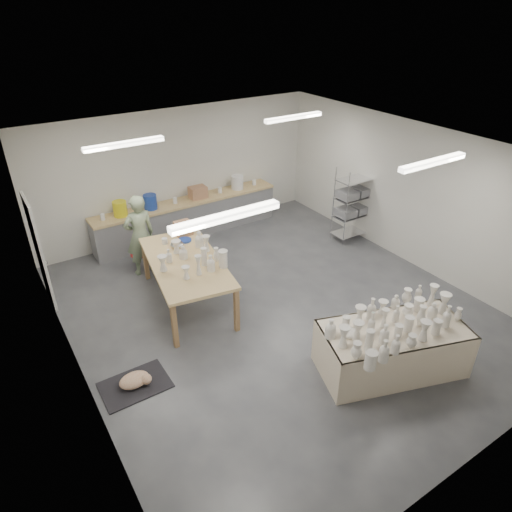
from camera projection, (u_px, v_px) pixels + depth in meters
room at (269, 208)px, 7.59m from camera, size 8.00×8.02×3.00m
back_counter at (188, 216)px, 11.04m from camera, size 4.60×0.60×1.24m
wire_shelf at (353, 203)px, 10.68m from camera, size 0.88×0.48×1.80m
drying_table at (392, 346)px, 7.02m from camera, size 2.44×1.74×1.16m
work_table at (187, 258)px, 8.40m from camera, size 1.62×2.63×1.30m
rug at (135, 385)px, 6.90m from camera, size 1.00×0.70×0.02m
cat at (136, 380)px, 6.84m from camera, size 0.52×0.42×0.20m
potter at (140, 235)px, 9.31m from camera, size 0.64×0.43×1.75m
red_stool at (139, 255)px, 9.79m from camera, size 0.40×0.40×0.33m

